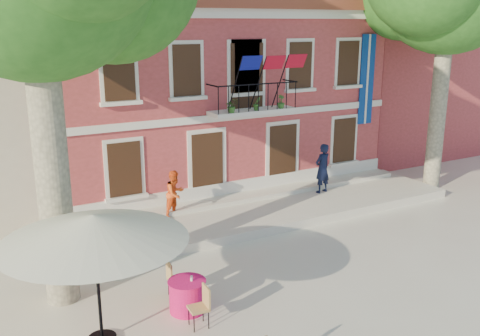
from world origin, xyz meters
name	(u,v)px	position (x,y,z in m)	size (l,w,h in m)	color
ground	(293,277)	(0.00, 0.00, 0.00)	(90.00, 90.00, 0.00)	beige
main_building	(199,90)	(2.00, 9.99, 3.78)	(13.50, 9.59, 7.50)	#C3464C
neighbor_east	(391,86)	(14.00, 11.00, 3.22)	(9.40, 9.40, 6.40)	#C3464C
terrace	(268,210)	(2.00, 4.40, 0.15)	(14.00, 3.40, 0.30)	silver
patio_umbrella	(94,228)	(-5.21, -0.44, 2.55)	(3.82, 3.82, 2.84)	black
pedestrian_navy	(322,168)	(4.63, 4.80, 1.24)	(0.69, 0.45, 1.88)	black
pedestrian_orange	(175,194)	(-1.22, 5.08, 1.09)	(0.76, 0.60, 1.57)	#F0561C
cafe_table_3	(187,294)	(-3.13, -0.21, 0.42)	(0.90, 1.95, 0.95)	#E21571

